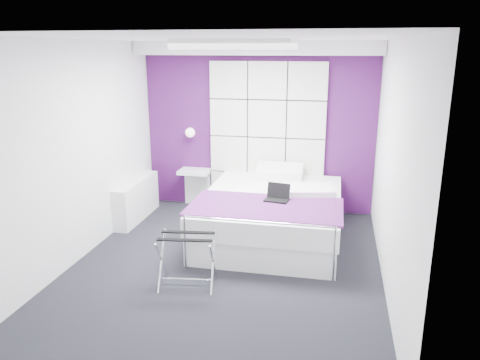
{
  "coord_description": "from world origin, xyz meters",
  "views": [
    {
      "loc": [
        1.2,
        -4.93,
        2.5
      ],
      "look_at": [
        0.1,
        0.35,
        0.97
      ],
      "focal_mm": 35.0,
      "sensor_mm": 36.0,
      "label": 1
    }
  ],
  "objects_px": {
    "wall_lamp": "(191,132)",
    "nightstand": "(195,171)",
    "radiator": "(137,200)",
    "luggage_rack": "(187,260)",
    "laptop": "(277,196)",
    "bed": "(272,213)"
  },
  "relations": [
    {
      "from": "luggage_rack",
      "to": "laptop",
      "type": "xyz_separation_m",
      "value": [
        0.81,
        1.22,
        0.4
      ]
    },
    {
      "from": "laptop",
      "to": "radiator",
      "type": "bearing_deg",
      "value": 173.87
    },
    {
      "from": "wall_lamp",
      "to": "nightstand",
      "type": "relative_size",
      "value": 0.31
    },
    {
      "from": "radiator",
      "to": "bed",
      "type": "xyz_separation_m",
      "value": [
        2.09,
        -0.28,
        0.04
      ]
    },
    {
      "from": "radiator",
      "to": "wall_lamp",
      "type": "bearing_deg",
      "value": 49.9
    },
    {
      "from": "wall_lamp",
      "to": "laptop",
      "type": "relative_size",
      "value": 0.51
    },
    {
      "from": "bed",
      "to": "laptop",
      "type": "xyz_separation_m",
      "value": [
        0.11,
        -0.32,
        0.36
      ]
    },
    {
      "from": "radiator",
      "to": "laptop",
      "type": "bearing_deg",
      "value": -15.34
    },
    {
      "from": "luggage_rack",
      "to": "wall_lamp",
      "type": "bearing_deg",
      "value": 98.67
    },
    {
      "from": "radiator",
      "to": "luggage_rack",
      "type": "xyz_separation_m",
      "value": [
        1.39,
        -1.82,
        -0.01
      ]
    },
    {
      "from": "wall_lamp",
      "to": "nightstand",
      "type": "bearing_deg",
      "value": -34.26
    },
    {
      "from": "radiator",
      "to": "bed",
      "type": "relative_size",
      "value": 0.53
    },
    {
      "from": "nightstand",
      "to": "laptop",
      "type": "relative_size",
      "value": 1.65
    },
    {
      "from": "nightstand",
      "to": "laptop",
      "type": "height_order",
      "value": "laptop"
    },
    {
      "from": "wall_lamp",
      "to": "nightstand",
      "type": "distance_m",
      "value": 0.63
    },
    {
      "from": "luggage_rack",
      "to": "bed",
      "type": "bearing_deg",
      "value": 57.94
    },
    {
      "from": "nightstand",
      "to": "wall_lamp",
      "type": "bearing_deg",
      "value": 145.74
    },
    {
      "from": "wall_lamp",
      "to": "radiator",
      "type": "distance_m",
      "value": 1.35
    },
    {
      "from": "radiator",
      "to": "laptop",
      "type": "distance_m",
      "value": 2.31
    },
    {
      "from": "wall_lamp",
      "to": "laptop",
      "type": "height_order",
      "value": "wall_lamp"
    },
    {
      "from": "bed",
      "to": "wall_lamp",
      "type": "bearing_deg",
      "value": 144.26
    },
    {
      "from": "radiator",
      "to": "bed",
      "type": "bearing_deg",
      "value": -7.73
    }
  ]
}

